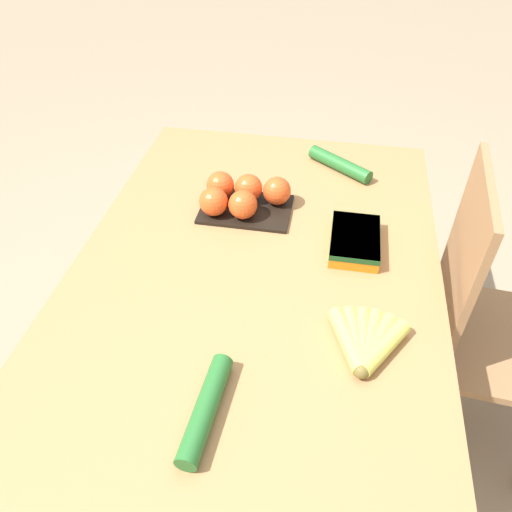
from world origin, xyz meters
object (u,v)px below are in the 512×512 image
Objects in this scene: carrot_bag at (355,240)px; cucumber_near at (206,409)px; cucumber_far at (340,164)px; chair at (483,327)px; tomato_pack at (241,196)px; banana_bunch at (366,343)px.

cucumber_near is at bearing -25.58° from carrot_bag.
chair is at bearing 48.35° from cucumber_far.
cucumber_far is (-0.27, 0.27, -0.02)m from tomato_pack.
cucumber_near reaches higher than banana_bunch.
cucumber_near and cucumber_far have the same top height.
cucumber_near is 0.97m from cucumber_far.
carrot_bag is 0.62m from cucumber_near.
banana_bunch is 0.86× the size of cucumber_far.
carrot_bag is (0.12, 0.33, -0.02)m from tomato_pack.
chair is 0.89m from cucumber_near.
cucumber_far is at bearing 167.57° from cucumber_near.
banana_bunch is at bearing 125.85° from cucumber_near.
chair reaches higher than cucumber_near.
banana_bunch is 0.74m from cucumber_far.
banana_bunch is (0.32, -0.37, 0.25)m from chair.
tomato_pack is 1.23× the size of cucumber_far.
chair reaches higher than banana_bunch.
cucumber_near is (0.22, -0.30, 0.00)m from banana_bunch.
tomato_pack reaches higher than carrot_bag.
cucumber_far is at bearing 134.19° from tomato_pack.
tomato_pack is (-0.14, -0.73, 0.27)m from chair.
chair is at bearing 79.12° from tomato_pack.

